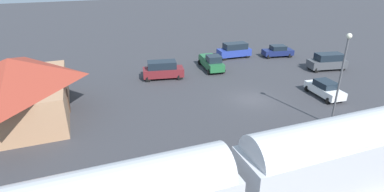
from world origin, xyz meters
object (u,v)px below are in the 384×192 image
(suv_blue, at_px, (234,50))
(sedan_white, at_px, (325,89))
(pedestrian_on_platform, at_px, (273,147))
(light_pole_near_platform, at_px, (342,70))
(suv_charcoal, at_px, (328,61))
(station_building, at_px, (15,88))
(pedestrian_waiting_far, at_px, (237,159))
(sedan_navy, at_px, (278,51))
(suv_maroon, at_px, (163,70))
(pickup_green, at_px, (211,62))

(suv_blue, xyz_separation_m, sedan_white, (-16.25, -2.15, -0.27))
(pedestrian_on_platform, height_order, light_pole_near_platform, light_pole_near_platform)
(suv_blue, bearing_deg, suv_charcoal, -136.59)
(station_building, xyz_separation_m, pedestrian_waiting_far, (-14.33, -14.63, -1.67))
(suv_blue, relative_size, sedan_navy, 1.04)
(suv_blue, distance_m, sedan_navy, 6.64)
(pedestrian_on_platform, distance_m, suv_maroon, 19.45)
(suv_charcoal, xyz_separation_m, light_pole_near_platform, (-12.04, 10.62, 3.93))
(sedan_navy, height_order, light_pole_near_platform, light_pole_near_platform)
(pickup_green, height_order, sedan_navy, pickup_green)
(station_building, distance_m, sedan_white, 30.31)
(suv_maroon, height_order, suv_charcoal, same)
(pedestrian_on_platform, distance_m, suv_charcoal, 23.86)
(sedan_navy, bearing_deg, station_building, 103.78)
(station_building, bearing_deg, suv_charcoal, -88.68)
(pedestrian_waiting_far, height_order, pickup_green, pickup_green)
(light_pole_near_platform, bearing_deg, sedan_navy, -22.56)
(station_building, xyz_separation_m, suv_maroon, (5.31, -15.04, -1.81))
(pedestrian_on_platform, distance_m, pedestrian_waiting_far, 3.03)
(sedan_navy, bearing_deg, pickup_green, 98.94)
(suv_blue, height_order, light_pole_near_platform, light_pole_near_platform)
(suv_blue, distance_m, sedan_white, 16.39)
(station_building, height_order, sedan_white, station_building)
(pedestrian_waiting_far, distance_m, suv_charcoal, 26.49)
(sedan_navy, bearing_deg, sedan_white, 163.66)
(pedestrian_waiting_far, distance_m, light_pole_near_platform, 12.15)
(sedan_navy, xyz_separation_m, light_pole_near_platform, (-19.50, 8.10, 4.21))
(pedestrian_on_platform, relative_size, sedan_navy, 0.36)
(light_pole_near_platform, bearing_deg, suv_blue, -4.68)
(pedestrian_waiting_far, xyz_separation_m, suv_blue, (24.55, -12.85, -0.13))
(station_building, xyz_separation_m, light_pole_near_platform, (-11.20, -25.73, 2.13))
(station_building, relative_size, light_pole_near_platform, 1.47)
(station_building, bearing_deg, suv_maroon, -70.54)
(pedestrian_on_platform, height_order, suv_maroon, suv_maroon)
(pedestrian_waiting_far, height_order, sedan_white, pedestrian_waiting_far)
(pedestrian_on_platform, height_order, suv_charcoal, suv_charcoal)
(suv_maroon, distance_m, suv_charcoal, 21.77)
(station_building, distance_m, pedestrian_waiting_far, 20.55)
(station_building, distance_m, light_pole_near_platform, 28.14)
(suv_charcoal, bearing_deg, light_pole_near_platform, 138.59)
(station_building, relative_size, sedan_navy, 2.51)
(pedestrian_on_platform, xyz_separation_m, pickup_green, (20.41, -4.40, -0.25))
(pedestrian_on_platform, relative_size, suv_blue, 0.34)
(suv_maroon, relative_size, light_pole_near_platform, 0.64)
(suv_charcoal, bearing_deg, pickup_green, 68.61)
(pedestrian_waiting_far, relative_size, pickup_green, 0.31)
(suv_maroon, xyz_separation_m, pickup_green, (1.13, -7.00, -0.12))
(suv_blue, xyz_separation_m, pickup_green, (-3.77, 5.44, -0.12))
(suv_maroon, distance_m, light_pole_near_platform, 20.06)
(station_building, xyz_separation_m, pickup_green, (6.44, -22.04, -1.93))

